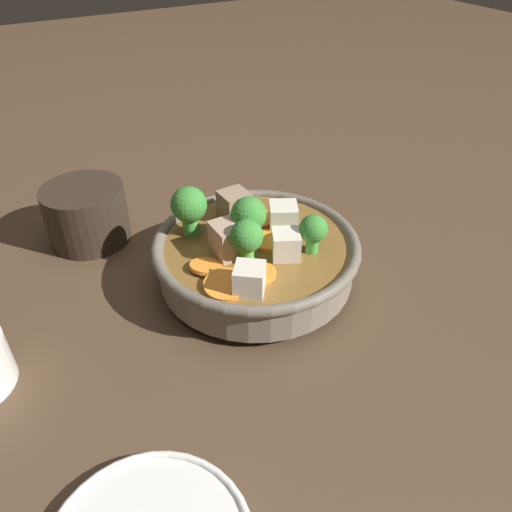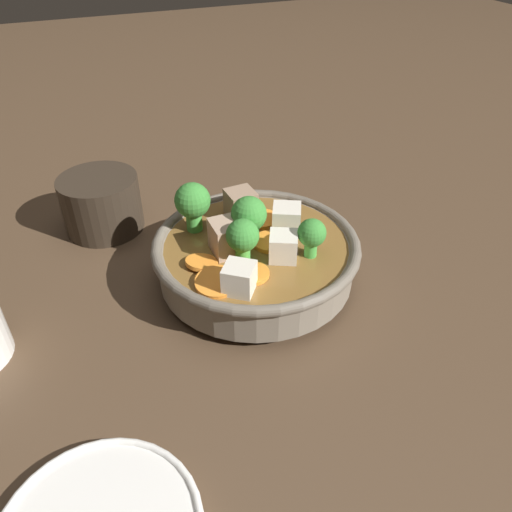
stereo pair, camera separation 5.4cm
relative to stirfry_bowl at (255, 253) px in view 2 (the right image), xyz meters
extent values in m
plane|color=#4C3826|center=(0.00, 0.00, -0.04)|extent=(3.00, 3.00, 0.00)
cylinder|color=slate|center=(0.00, 0.00, -0.03)|extent=(0.12, 0.12, 0.01)
cylinder|color=slate|center=(0.00, 0.00, -0.01)|extent=(0.21, 0.21, 0.04)
torus|color=#685F52|center=(0.00, 0.00, 0.01)|extent=(0.22, 0.22, 0.01)
cylinder|color=brown|center=(0.00, 0.00, 0.00)|extent=(0.20, 0.20, 0.02)
cylinder|color=orange|center=(0.04, -0.02, 0.01)|extent=(0.05, 0.05, 0.01)
cylinder|color=orange|center=(-0.05, 0.06, 0.01)|extent=(0.06, 0.06, 0.01)
cylinder|color=orange|center=(-0.01, -0.01, 0.01)|extent=(0.05, 0.05, 0.01)
cylinder|color=orange|center=(-0.01, 0.06, 0.01)|extent=(0.05, 0.05, 0.01)
cylinder|color=orange|center=(-0.05, 0.02, 0.01)|extent=(0.04, 0.04, 0.01)
cylinder|color=green|center=(-0.02, 0.02, 0.02)|extent=(0.02, 0.02, 0.02)
sphere|color=#388433|center=(-0.02, 0.02, 0.04)|extent=(0.03, 0.03, 0.03)
cylinder|color=green|center=(0.01, 0.00, 0.02)|extent=(0.02, 0.02, 0.02)
sphere|color=#388433|center=(0.01, 0.00, 0.05)|extent=(0.04, 0.04, 0.04)
cylinder|color=green|center=(-0.04, -0.05, 0.02)|extent=(0.01, 0.01, 0.02)
sphere|color=#388433|center=(-0.04, -0.05, 0.04)|extent=(0.03, 0.03, 0.03)
cylinder|color=green|center=(0.05, 0.05, 0.02)|extent=(0.02, 0.02, 0.02)
sphere|color=#388433|center=(0.05, 0.05, 0.05)|extent=(0.04, 0.04, 0.04)
cube|color=tan|center=(0.00, 0.03, 0.03)|extent=(0.03, 0.03, 0.03)
cube|color=silver|center=(-0.03, -0.02, 0.03)|extent=(0.04, 0.04, 0.03)
cube|color=silver|center=(-0.06, 0.04, 0.03)|extent=(0.04, 0.04, 0.03)
cube|color=#9E7F66|center=(0.06, -0.01, 0.03)|extent=(0.03, 0.03, 0.03)
cube|color=silver|center=(0.01, -0.04, 0.03)|extent=(0.04, 0.04, 0.03)
cylinder|color=#33281E|center=(0.18, 0.14, 0.00)|extent=(0.10, 0.10, 0.07)
torus|color=#33281E|center=(0.23, 0.14, 0.00)|extent=(0.04, 0.01, 0.04)
camera|label=1|loc=(-0.38, 0.22, 0.32)|focal=35.00mm
camera|label=2|loc=(-0.40, 0.17, 0.32)|focal=35.00mm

